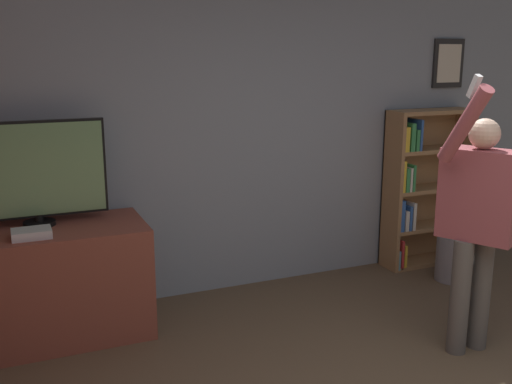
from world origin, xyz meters
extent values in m
cube|color=gray|center=(0.00, 2.89, 1.35)|extent=(6.85, 0.06, 2.70)
cube|color=black|center=(2.03, 2.85, 1.88)|extent=(0.34, 0.02, 0.45)
cube|color=beige|center=(2.03, 2.83, 1.88)|extent=(0.26, 0.01, 0.35)
cube|color=brown|center=(-1.68, 2.49, 0.40)|extent=(1.41, 0.68, 0.80)
cylinder|color=black|center=(-1.68, 2.59, 0.82)|extent=(0.22, 0.22, 0.03)
cylinder|color=black|center=(-1.68, 2.59, 0.86)|extent=(0.06, 0.06, 0.05)
cube|color=black|center=(-1.68, 2.59, 1.20)|extent=(0.96, 0.04, 0.67)
cube|color=#6B9360|center=(-1.68, 2.57, 1.20)|extent=(0.92, 0.01, 0.64)
cube|color=silver|center=(-1.75, 2.31, 0.83)|extent=(0.25, 0.18, 0.06)
cube|color=#997047|center=(1.36, 2.70, 0.74)|extent=(0.04, 0.28, 1.47)
cube|color=#997047|center=(2.17, 2.70, 0.74)|extent=(0.04, 0.28, 1.47)
cube|color=#997047|center=(1.77, 2.83, 0.74)|extent=(0.84, 0.01, 1.47)
cube|color=#997047|center=(1.77, 2.70, 0.02)|extent=(0.77, 0.28, 0.04)
cube|color=#997047|center=(1.77, 2.70, 0.37)|extent=(0.77, 0.28, 0.04)
cube|color=#997047|center=(1.77, 2.70, 0.74)|extent=(0.77, 0.28, 0.04)
cube|color=#997047|center=(1.77, 2.70, 1.11)|extent=(0.77, 0.28, 0.04)
cube|color=#997047|center=(1.77, 2.70, 1.46)|extent=(0.77, 0.28, 0.04)
cube|color=#5B8E99|center=(1.39, 2.69, 0.11)|extent=(0.02, 0.26, 0.18)
cube|color=red|center=(1.43, 2.68, 0.16)|extent=(0.02, 0.24, 0.27)
cube|color=gold|center=(1.46, 2.66, 0.13)|extent=(0.03, 0.20, 0.23)
cube|color=#2D569E|center=(1.40, 2.68, 0.53)|extent=(0.04, 0.23, 0.29)
cube|color=beige|center=(1.45, 2.67, 0.48)|extent=(0.04, 0.21, 0.19)
cube|color=#2D569E|center=(1.49, 2.67, 0.50)|extent=(0.03, 0.21, 0.23)
cube|color=beige|center=(1.53, 2.69, 0.51)|extent=(0.03, 0.26, 0.26)
cube|color=gold|center=(1.40, 2.67, 0.90)|extent=(0.03, 0.22, 0.29)
cube|color=#338447|center=(1.44, 2.69, 0.86)|extent=(0.04, 0.25, 0.22)
cube|color=beige|center=(1.47, 2.67, 0.86)|extent=(0.02, 0.22, 0.22)
cube|color=#338447|center=(1.50, 2.67, 0.88)|extent=(0.03, 0.23, 0.24)
cube|color=gold|center=(1.40, 2.69, 1.23)|extent=(0.04, 0.26, 0.22)
cube|color=#338447|center=(1.46, 2.67, 1.25)|extent=(0.04, 0.21, 0.25)
cube|color=#338447|center=(1.52, 2.66, 1.22)|extent=(0.03, 0.20, 0.19)
cube|color=#2D569E|center=(1.55, 2.69, 1.26)|extent=(0.02, 0.26, 0.28)
cylinder|color=#56514C|center=(0.84, 1.18, 0.40)|extent=(0.13, 0.13, 0.79)
cylinder|color=#56514C|center=(1.02, 1.18, 0.40)|extent=(0.13, 0.13, 0.79)
cube|color=#99474C|center=(0.93, 1.18, 1.09)|extent=(0.42, 0.53, 0.59)
sphere|color=beige|center=(0.93, 1.18, 1.48)|extent=(0.20, 0.20, 0.20)
cylinder|color=#99474C|center=(1.20, 1.18, 1.07)|extent=(0.09, 0.09, 0.55)
cylinder|color=#99474C|center=(0.66, 1.07, 1.57)|extent=(0.09, 0.39, 0.50)
cube|color=white|center=(0.66, 1.02, 1.80)|extent=(0.04, 0.09, 0.14)
cylinder|color=gray|center=(1.71, 2.24, 0.21)|extent=(0.29, 0.29, 0.41)
camera|label=1|loc=(-1.87, -1.70, 1.99)|focal=42.00mm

